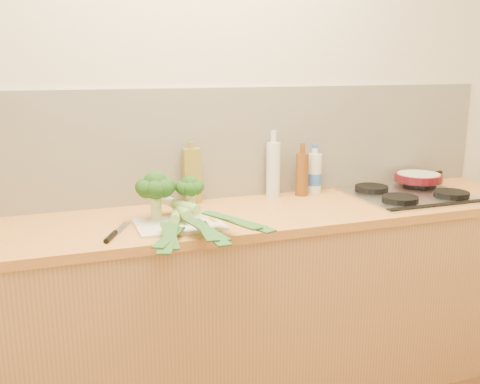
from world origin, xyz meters
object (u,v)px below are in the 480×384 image
object	(u,v)px
chopping_board	(179,224)
skillet	(419,177)
gas_hob	(411,193)
chefs_knife	(114,234)

from	to	relation	value
chopping_board	skillet	bearing A→B (deg)	10.02
gas_hob	chefs_knife	distance (m)	1.50
chefs_knife	skillet	xyz separation A→B (m)	(1.64, 0.29, 0.05)
gas_hob	chefs_knife	bearing A→B (deg)	-174.14
chopping_board	chefs_knife	bearing A→B (deg)	-168.43
gas_hob	skillet	distance (m)	0.21
gas_hob	chopping_board	world-z (taller)	gas_hob
chopping_board	chefs_knife	world-z (taller)	chefs_knife
gas_hob	chopping_board	size ratio (longest dim) A/B	1.66
gas_hob	chefs_knife	xyz separation A→B (m)	(-1.49, -0.15, -0.01)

